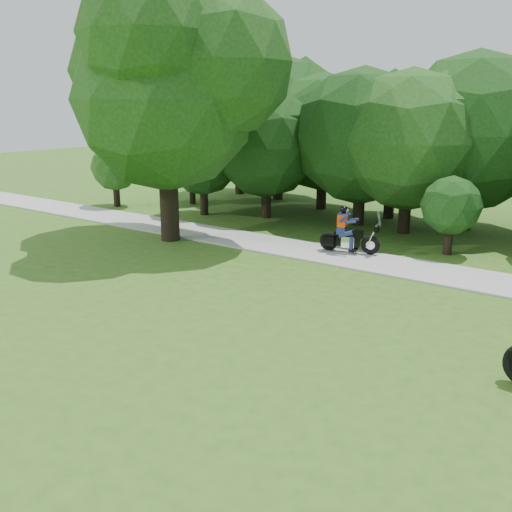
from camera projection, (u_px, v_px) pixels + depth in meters
The scene contains 4 objects.
ground at pixel (343, 393), 10.01m from camera, with size 100.00×100.00×0.00m, color #345A19.
walkway at pixel (474, 280), 16.25m from camera, with size 60.00×2.20×0.06m, color #9B9B96.
big_tree_west at pixel (171, 77), 19.82m from camera, with size 8.64×6.56×9.96m.
touring_motorcycle at pixel (346, 235), 18.97m from camera, with size 2.04×0.94×1.57m.
Camera 1 is at (4.05, -8.21, 4.95)m, focal length 40.00 mm.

